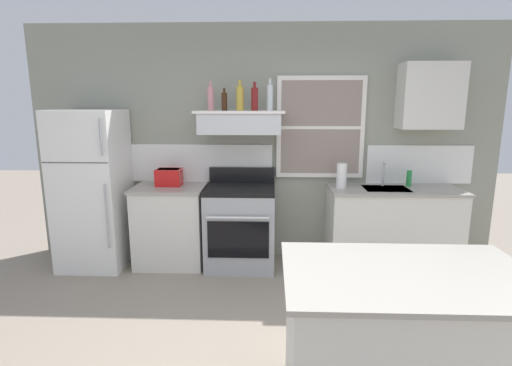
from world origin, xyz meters
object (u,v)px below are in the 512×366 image
bottle_champagne_gold_foil (240,98)px  kitchen_island (403,345)px  toaster (169,177)px  dish_soap_bottle (409,178)px  refrigerator (93,190)px  bottle_rose_pink (211,98)px  stove_range (241,226)px  paper_towel_roll (342,176)px  bottle_red_label_wine (255,99)px  bottle_brown_stout (224,101)px  bottle_clear_tall (270,97)px

bottle_champagne_gold_foil → kitchen_island: bearing=-63.4°
toaster → dish_soap_bottle: size_ratio=1.65×
refrigerator → bottle_rose_pink: 1.67m
stove_range → paper_towel_roll: (1.11, 0.04, 0.58)m
bottle_champagne_gold_foil → dish_soap_bottle: bearing=2.6°
toaster → bottle_red_label_wine: bottle_red_label_wine is taller
bottle_brown_stout → bottle_champagne_gold_foil: bearing=-11.3°
refrigerator → kitchen_island: 3.52m
refrigerator → bottle_clear_tall: (1.97, 0.16, 1.01)m
kitchen_island → stove_range: bearing=117.2°
toaster → stove_range: bearing=-5.8°
bottle_champagne_gold_foil → paper_towel_roll: 1.39m
stove_range → bottle_clear_tall: (0.32, 0.13, 1.42)m
dish_soap_bottle → kitchen_island: 2.48m
bottle_brown_stout → paper_towel_roll: (1.28, -0.05, -0.80)m
refrigerator → bottle_red_label_wine: bearing=3.5°
stove_range → bottle_champagne_gold_foil: bottle_champagne_gold_foil is taller
refrigerator → bottle_brown_stout: bottle_brown_stout is taller
stove_range → bottle_rose_pink: bottle_rose_pink is taller
refrigerator → kitchen_island: refrigerator is taller
stove_range → dish_soap_bottle: 1.96m
refrigerator → bottle_champagne_gold_foil: 1.93m
toaster → bottle_red_label_wine: 1.30m
refrigerator → bottle_clear_tall: size_ratio=5.19×
toaster → bottle_clear_tall: 1.43m
bottle_rose_pink → paper_towel_roll: bottle_rose_pink is taller
bottle_rose_pink → bottle_clear_tall: size_ratio=0.92×
toaster → stove_range: (0.81, -0.08, -0.54)m
refrigerator → bottle_rose_pink: (1.33, 0.13, 1.00)m
bottle_rose_pink → paper_towel_roll: (1.43, -0.07, -0.83)m
paper_towel_roll → bottle_rose_pink: bearing=177.2°
paper_towel_roll → dish_soap_bottle: size_ratio=1.50×
toaster → bottle_rose_pink: size_ratio=0.95×
bottle_rose_pink → paper_towel_roll: bearing=-2.8°
bottle_rose_pink → dish_soap_bottle: bearing=0.8°
bottle_rose_pink → bottle_brown_stout: (0.15, -0.02, -0.03)m
bottle_rose_pink → kitchen_island: bearing=-57.7°
refrigerator → bottle_clear_tall: bottle_clear_tall is taller
bottle_brown_stout → kitchen_island: (1.28, -2.25, -1.39)m
refrigerator → toaster: refrigerator is taller
bottle_rose_pink → bottle_brown_stout: bearing=-7.0°
bottle_brown_stout → dish_soap_bottle: bearing=1.4°
bottle_red_label_wine → paper_towel_roll: (0.96, -0.05, -0.83)m
refrigerator → paper_towel_roll: 2.77m
toaster → dish_soap_bottle: bearing=1.2°
bottle_brown_stout → bottle_red_label_wine: 0.33m
bottle_red_label_wine → bottle_champagne_gold_foil: bearing=-167.9°
stove_range → bottle_clear_tall: bearing=22.9°
bottle_red_label_wine → paper_towel_roll: 1.27m
paper_towel_roll → dish_soap_bottle: 0.77m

